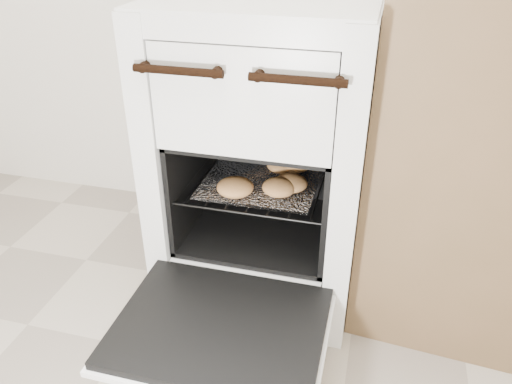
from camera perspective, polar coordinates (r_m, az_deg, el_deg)
stove at (r=1.60m, az=1.35°, el=4.15°), size 0.61×0.68×0.94m
oven_door at (r=1.34m, az=-4.13°, el=-15.30°), size 0.55×0.43×0.04m
oven_rack at (r=1.57m, az=0.76°, el=1.38°), size 0.45×0.43×0.01m
foil_sheet at (r=1.55m, az=0.57°, el=1.23°), size 0.35×0.31×0.01m
baked_rolls at (r=1.53m, az=2.52°, el=1.97°), size 0.30×0.35×0.05m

